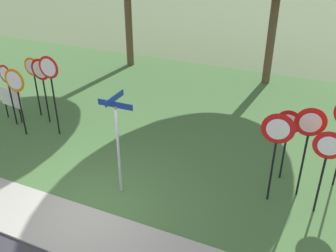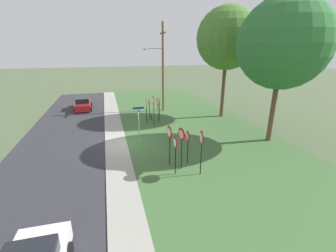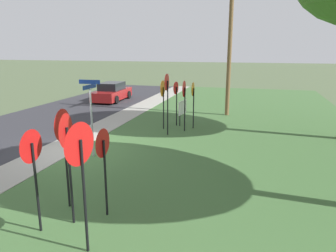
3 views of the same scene
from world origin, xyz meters
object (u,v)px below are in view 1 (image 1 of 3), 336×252
at_px(stop_sign_near_right, 33,75).
at_px(stop_sign_far_right, 7,83).
at_px(yield_sign_far_right, 309,132).
at_px(street_name_post, 117,137).
at_px(yield_sign_far_left, 277,137).
at_px(yield_sign_near_right, 288,130).
at_px(stop_sign_far_left, 50,79).
at_px(stop_sign_near_left, 16,88).
at_px(stop_sign_far_center, 42,77).
at_px(yield_sign_near_left, 327,154).
at_px(notice_board, 11,99).

xyz_separation_m(stop_sign_near_right, stop_sign_far_right, (-0.31, -0.94, -0.03)).
distance_m(stop_sign_near_right, yield_sign_far_right, 9.60).
relative_size(stop_sign_far_right, yield_sign_far_right, 0.88).
bearing_deg(street_name_post, yield_sign_far_right, 21.63).
bearing_deg(yield_sign_far_left, yield_sign_near_right, 77.51).
bearing_deg(yield_sign_near_right, stop_sign_far_left, -175.04).
distance_m(stop_sign_near_left, yield_sign_far_left, 8.33).
xyz_separation_m(yield_sign_far_right, street_name_post, (-4.36, -1.78, -0.24)).
distance_m(stop_sign_far_center, yield_sign_far_left, 8.30).
height_order(stop_sign_far_right, yield_sign_near_right, stop_sign_far_right).
relative_size(stop_sign_far_center, yield_sign_near_left, 1.05).
bearing_deg(yield_sign_near_right, street_name_post, -147.33).
bearing_deg(yield_sign_near_left, yield_sign_near_right, 131.90).
bearing_deg(stop_sign_far_left, stop_sign_near_right, 150.16).
bearing_deg(yield_sign_near_left, street_name_post, -166.33).
relative_size(stop_sign_near_left, street_name_post, 0.85).
height_order(stop_sign_near_right, yield_sign_near_left, yield_sign_near_left).
bearing_deg(yield_sign_far_left, stop_sign_far_center, 166.37).
bearing_deg(stop_sign_far_right, yield_sign_near_left, 4.59).
distance_m(stop_sign_near_right, yield_sign_near_right, 9.02).
bearing_deg(yield_sign_far_right, stop_sign_far_right, 169.37).
bearing_deg(street_name_post, stop_sign_near_right, 151.62).
relative_size(stop_sign_far_left, stop_sign_far_center, 1.16).
relative_size(stop_sign_near_left, yield_sign_far_left, 0.95).
relative_size(stop_sign_far_right, street_name_post, 0.80).
distance_m(yield_sign_far_right, notice_board, 10.25).
bearing_deg(stop_sign_far_center, yield_sign_near_right, -2.14).
height_order(stop_sign_near_left, stop_sign_far_center, stop_sign_far_center).
xyz_separation_m(stop_sign_near_left, stop_sign_near_right, (-0.55, 1.39, -0.10)).
height_order(stop_sign_far_center, yield_sign_far_left, yield_sign_far_left).
bearing_deg(notice_board, street_name_post, -12.22).
xyz_separation_m(street_name_post, notice_board, (-5.82, 2.06, -0.86)).
height_order(yield_sign_far_left, notice_board, yield_sign_far_left).
xyz_separation_m(yield_sign_far_right, notice_board, (-10.19, 0.28, -1.10)).
height_order(yield_sign_far_right, notice_board, yield_sign_far_right).
distance_m(stop_sign_near_left, stop_sign_far_right, 0.98).
xyz_separation_m(stop_sign_far_left, yield_sign_near_right, (7.43, 0.52, -0.47)).
distance_m(stop_sign_far_left, yield_sign_near_left, 8.48).
bearing_deg(yield_sign_near_right, notice_board, -177.25).
height_order(yield_sign_near_left, street_name_post, street_name_post).
bearing_deg(yield_sign_near_left, stop_sign_far_right, 176.15).
xyz_separation_m(stop_sign_near_left, stop_sign_far_left, (1.04, 0.50, 0.30)).
distance_m(stop_sign_near_left, yield_sign_near_right, 8.53).
bearing_deg(yield_sign_far_right, notice_board, 167.86).
xyz_separation_m(stop_sign_near_right, street_name_post, (5.19, -2.73, 0.04)).
height_order(stop_sign_near_left, yield_sign_far_right, yield_sign_far_right).
relative_size(stop_sign_near_right, yield_sign_near_left, 1.00).
xyz_separation_m(yield_sign_near_left, yield_sign_near_right, (-1.02, 1.11, -0.13)).
height_order(stop_sign_far_center, yield_sign_near_right, stop_sign_far_center).
height_order(yield_sign_far_left, street_name_post, street_name_post).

